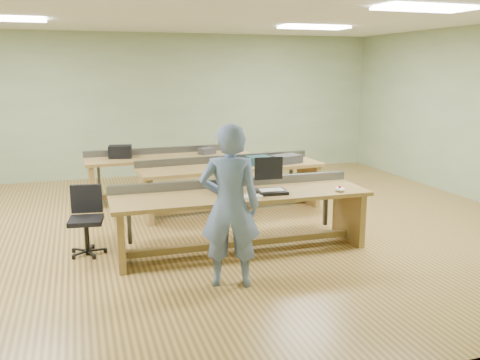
{
  "coord_description": "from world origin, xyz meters",
  "views": [
    {
      "loc": [
        -1.56,
        -6.9,
        2.26
      ],
      "look_at": [
        0.46,
        -0.6,
        0.81
      ],
      "focal_mm": 38.0,
      "sensor_mm": 36.0,
      "label": 1
    }
  ],
  "objects_px": {
    "workbench_back": "(170,166)",
    "person": "(230,206)",
    "parts_bin_teal": "(258,160)",
    "drinks_can": "(217,164)",
    "camera_bag": "(229,185)",
    "workbench_mid": "(231,177)",
    "task_chair": "(87,229)",
    "mug": "(226,165)",
    "workbench_front": "(241,207)",
    "parts_bin_grey": "(287,159)",
    "laptop_base": "(272,192)"
  },
  "relations": [
    {
      "from": "person",
      "to": "drinks_can",
      "type": "distance_m",
      "value": 2.72
    },
    {
      "from": "workbench_back",
      "to": "task_chair",
      "type": "distance_m",
      "value": 2.96
    },
    {
      "from": "laptop_base",
      "to": "camera_bag",
      "type": "height_order",
      "value": "camera_bag"
    },
    {
      "from": "workbench_back",
      "to": "drinks_can",
      "type": "xyz_separation_m",
      "value": [
        0.52,
        -1.33,
        0.25
      ]
    },
    {
      "from": "parts_bin_teal",
      "to": "mug",
      "type": "relative_size",
      "value": 3.2
    },
    {
      "from": "parts_bin_grey",
      "to": "task_chair",
      "type": "bearing_deg",
      "value": -158.22
    },
    {
      "from": "workbench_mid",
      "to": "parts_bin_grey",
      "type": "distance_m",
      "value": 0.97
    },
    {
      "from": "person",
      "to": "task_chair",
      "type": "height_order",
      "value": "person"
    },
    {
      "from": "drinks_can",
      "to": "parts_bin_grey",
      "type": "bearing_deg",
      "value": 3.43
    },
    {
      "from": "workbench_back",
      "to": "task_chair",
      "type": "height_order",
      "value": "workbench_back"
    },
    {
      "from": "workbench_mid",
      "to": "person",
      "type": "xyz_separation_m",
      "value": [
        -0.86,
        -2.79,
        0.31
      ]
    },
    {
      "from": "parts_bin_teal",
      "to": "drinks_can",
      "type": "relative_size",
      "value": 3.42
    },
    {
      "from": "camera_bag",
      "to": "laptop_base",
      "type": "bearing_deg",
      "value": -41.78
    },
    {
      "from": "person",
      "to": "parts_bin_teal",
      "type": "bearing_deg",
      "value": -98.34
    },
    {
      "from": "workbench_back",
      "to": "task_chair",
      "type": "bearing_deg",
      "value": -122.19
    },
    {
      "from": "drinks_can",
      "to": "mug",
      "type": "bearing_deg",
      "value": -5.93
    },
    {
      "from": "drinks_can",
      "to": "workbench_back",
      "type": "bearing_deg",
      "value": 111.18
    },
    {
      "from": "parts_bin_grey",
      "to": "workbench_mid",
      "type": "bearing_deg",
      "value": 176.34
    },
    {
      "from": "task_chair",
      "to": "mug",
      "type": "relative_size",
      "value": 7.47
    },
    {
      "from": "camera_bag",
      "to": "drinks_can",
      "type": "distance_m",
      "value": 1.63
    },
    {
      "from": "workbench_mid",
      "to": "task_chair",
      "type": "distance_m",
      "value": 2.66
    },
    {
      "from": "parts_bin_teal",
      "to": "parts_bin_grey",
      "type": "xyz_separation_m",
      "value": [
        0.48,
        -0.02,
        0.0
      ]
    },
    {
      "from": "camera_bag",
      "to": "task_chair",
      "type": "height_order",
      "value": "camera_bag"
    },
    {
      "from": "task_chair",
      "to": "mug",
      "type": "height_order",
      "value": "task_chair"
    },
    {
      "from": "task_chair",
      "to": "mug",
      "type": "bearing_deg",
      "value": 36.89
    },
    {
      "from": "laptop_base",
      "to": "drinks_can",
      "type": "height_order",
      "value": "drinks_can"
    },
    {
      "from": "workbench_mid",
      "to": "parts_bin_teal",
      "type": "height_order",
      "value": "parts_bin_teal"
    },
    {
      "from": "laptop_base",
      "to": "workbench_mid",
      "type": "bearing_deg",
      "value": 92.91
    },
    {
      "from": "workbench_back",
      "to": "person",
      "type": "bearing_deg",
      "value": -92.76
    },
    {
      "from": "parts_bin_teal",
      "to": "workbench_mid",
      "type": "bearing_deg",
      "value": 175.51
    },
    {
      "from": "workbench_front",
      "to": "workbench_back",
      "type": "relative_size",
      "value": 1.09
    },
    {
      "from": "workbench_front",
      "to": "workbench_back",
      "type": "distance_m",
      "value": 3.02
    },
    {
      "from": "person",
      "to": "camera_bag",
      "type": "distance_m",
      "value": 1.09
    },
    {
      "from": "workbench_back",
      "to": "workbench_front",
      "type": "bearing_deg",
      "value": -84.76
    },
    {
      "from": "person",
      "to": "workbench_back",
      "type": "bearing_deg",
      "value": -73.95
    },
    {
      "from": "workbench_front",
      "to": "parts_bin_teal",
      "type": "height_order",
      "value": "parts_bin_teal"
    },
    {
      "from": "camera_bag",
      "to": "drinks_can",
      "type": "relative_size",
      "value": 2.44
    },
    {
      "from": "workbench_mid",
      "to": "mug",
      "type": "bearing_deg",
      "value": -135.97
    },
    {
      "from": "camera_bag",
      "to": "person",
      "type": "bearing_deg",
      "value": -124.35
    },
    {
      "from": "workbench_back",
      "to": "parts_bin_teal",
      "type": "height_order",
      "value": "parts_bin_teal"
    },
    {
      "from": "mug",
      "to": "drinks_can",
      "type": "relative_size",
      "value": 1.07
    },
    {
      "from": "workbench_back",
      "to": "camera_bag",
      "type": "height_order",
      "value": "camera_bag"
    },
    {
      "from": "person",
      "to": "drinks_can",
      "type": "bearing_deg",
      "value": -85.4
    },
    {
      "from": "parts_bin_teal",
      "to": "parts_bin_grey",
      "type": "distance_m",
      "value": 0.48
    },
    {
      "from": "workbench_front",
      "to": "camera_bag",
      "type": "height_order",
      "value": "camera_bag"
    },
    {
      "from": "workbench_back",
      "to": "person",
      "type": "distance_m",
      "value": 4.0
    },
    {
      "from": "laptop_base",
      "to": "mug",
      "type": "bearing_deg",
      "value": 96.95
    },
    {
      "from": "mug",
      "to": "camera_bag",
      "type": "bearing_deg",
      "value": -104.74
    },
    {
      "from": "workbench_front",
      "to": "drinks_can",
      "type": "distance_m",
      "value": 1.69
    },
    {
      "from": "workbench_back",
      "to": "camera_bag",
      "type": "relative_size",
      "value": 11.38
    }
  ]
}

